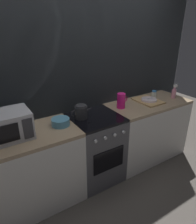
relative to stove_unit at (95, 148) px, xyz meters
The scene contains 12 objects.
ground_plane 0.45m from the stove_unit, 90.00° to the left, with size 8.00×8.00×0.00m, color #47423D.
back_wall 0.82m from the stove_unit, 90.00° to the left, with size 3.60×0.05×2.40m.
counter_left 0.90m from the stove_unit, behind, with size 1.20×0.60×0.90m.
stove_unit is the anchor object (origin of this frame).
counter_right 0.90m from the stove_unit, ahead, with size 1.20×0.60×0.90m.
microwave 1.15m from the stove_unit, behind, with size 0.46×0.35×0.27m.
kettle 0.56m from the stove_unit, 161.93° to the left, with size 0.28×0.15×0.17m.
mixing_bowl 0.66m from the stove_unit, behind, with size 0.20×0.20×0.08m, color teal.
pitcher 0.70m from the stove_unit, ahead, with size 0.16×0.11×0.20m.
dish_pile 1.02m from the stove_unit, ahead, with size 0.30×0.40×0.06m.
spice_jar 1.23m from the stove_unit, ahead, with size 0.08×0.08×0.10m.
spray_bottle 1.44m from the stove_unit, ahead, with size 0.08×0.06×0.20m.
Camera 1 is at (-1.18, -1.92, 1.95)m, focal length 32.98 mm.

